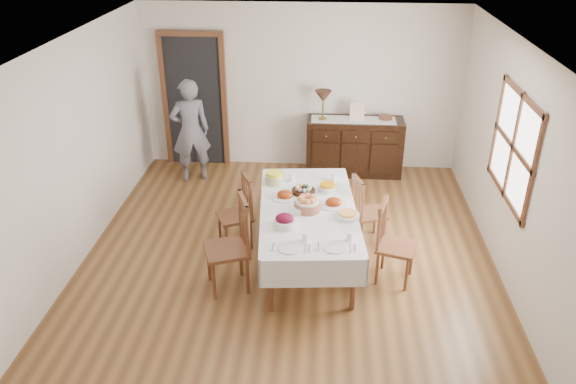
# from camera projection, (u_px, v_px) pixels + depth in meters

# --- Properties ---
(ground) EXTENTS (6.00, 6.00, 0.00)m
(ground) POSITION_uv_depth(u_px,v_px,m) (287.00, 266.00, 6.75)
(ground) COLOR brown
(room_shell) EXTENTS (5.02, 6.02, 2.65)m
(room_shell) POSITION_uv_depth(u_px,v_px,m) (277.00, 125.00, 6.38)
(room_shell) COLOR white
(room_shell) RESTS_ON ground
(dining_table) EXTENTS (1.29, 2.26, 0.74)m
(dining_table) POSITION_uv_depth(u_px,v_px,m) (308.00, 214.00, 6.54)
(dining_table) COLOR silver
(dining_table) RESTS_ON ground
(chair_left_near) EXTENTS (0.59, 0.59, 1.11)m
(chair_left_near) POSITION_uv_depth(u_px,v_px,m) (232.00, 244.00, 6.15)
(chair_left_near) COLOR brown
(chair_left_near) RESTS_ON ground
(chair_left_far) EXTENTS (0.52, 0.52, 0.94)m
(chair_left_far) POSITION_uv_depth(u_px,v_px,m) (238.00, 212.00, 6.96)
(chair_left_far) COLOR brown
(chair_left_far) RESTS_ON ground
(chair_right_near) EXTENTS (0.51, 0.51, 0.99)m
(chair_right_near) POSITION_uv_depth(u_px,v_px,m) (392.00, 242.00, 6.31)
(chair_right_near) COLOR brown
(chair_right_near) RESTS_ON ground
(chair_right_far) EXTENTS (0.48, 0.48, 0.92)m
(chair_right_far) POSITION_uv_depth(u_px,v_px,m) (366.00, 210.00, 7.02)
(chair_right_far) COLOR brown
(chair_right_far) RESTS_ON ground
(sideboard) EXTENTS (1.50, 0.55, 0.90)m
(sideboard) POSITION_uv_depth(u_px,v_px,m) (354.00, 146.00, 8.90)
(sideboard) COLOR black
(sideboard) RESTS_ON ground
(person) EXTENTS (0.63, 0.52, 1.72)m
(person) POSITION_uv_depth(u_px,v_px,m) (190.00, 128.00, 8.49)
(person) COLOR slate
(person) RESTS_ON ground
(bread_basket) EXTENTS (0.31, 0.31, 0.18)m
(bread_basket) POSITION_uv_depth(u_px,v_px,m) (307.00, 204.00, 6.42)
(bread_basket) COLOR brown
(bread_basket) RESTS_ON dining_table
(egg_basket) EXTENTS (0.28, 0.28, 0.11)m
(egg_basket) POSITION_uv_depth(u_px,v_px,m) (303.00, 191.00, 6.80)
(egg_basket) COLOR black
(egg_basket) RESTS_ON dining_table
(ham_platter_a) EXTENTS (0.32, 0.32, 0.11)m
(ham_platter_a) POSITION_uv_depth(u_px,v_px,m) (285.00, 195.00, 6.71)
(ham_platter_a) COLOR silver
(ham_platter_a) RESTS_ON dining_table
(ham_platter_b) EXTENTS (0.33, 0.33, 0.11)m
(ham_platter_b) POSITION_uv_depth(u_px,v_px,m) (334.00, 203.00, 6.55)
(ham_platter_b) COLOR silver
(ham_platter_b) RESTS_ON dining_table
(beet_bowl) EXTENTS (0.25, 0.25, 0.15)m
(beet_bowl) POSITION_uv_depth(u_px,v_px,m) (285.00, 221.00, 6.10)
(beet_bowl) COLOR silver
(beet_bowl) RESTS_ON dining_table
(carrot_bowl) EXTENTS (0.21, 0.21, 0.10)m
(carrot_bowl) POSITION_uv_depth(u_px,v_px,m) (327.00, 187.00, 6.86)
(carrot_bowl) COLOR silver
(carrot_bowl) RESTS_ON dining_table
(pineapple_bowl) EXTENTS (0.23, 0.23, 0.15)m
(pineapple_bowl) POSITION_uv_depth(u_px,v_px,m) (274.00, 178.00, 7.04)
(pineapple_bowl) COLOR #C3B889
(pineapple_bowl) RESTS_ON dining_table
(casserole_dish) EXTENTS (0.27, 0.27, 0.07)m
(casserole_dish) POSITION_uv_depth(u_px,v_px,m) (348.00, 215.00, 6.28)
(casserole_dish) COLOR silver
(casserole_dish) RESTS_ON dining_table
(butter_dish) EXTENTS (0.15, 0.10, 0.07)m
(butter_dish) POSITION_uv_depth(u_px,v_px,m) (297.00, 211.00, 6.36)
(butter_dish) COLOR silver
(butter_dish) RESTS_ON dining_table
(setting_left) EXTENTS (0.43, 0.31, 0.10)m
(setting_left) POSITION_uv_depth(u_px,v_px,m) (295.00, 244.00, 5.77)
(setting_left) COLOR silver
(setting_left) RESTS_ON dining_table
(setting_right) EXTENTS (0.43, 0.31, 0.10)m
(setting_right) POSITION_uv_depth(u_px,v_px,m) (340.00, 243.00, 5.78)
(setting_right) COLOR silver
(setting_right) RESTS_ON dining_table
(glass_far_a) EXTENTS (0.07, 0.07, 0.11)m
(glass_far_a) POSITION_uv_depth(u_px,v_px,m) (292.00, 177.00, 7.10)
(glass_far_a) COLOR white
(glass_far_a) RESTS_ON dining_table
(glass_far_b) EXTENTS (0.07, 0.07, 0.09)m
(glass_far_b) POSITION_uv_depth(u_px,v_px,m) (334.00, 177.00, 7.13)
(glass_far_b) COLOR white
(glass_far_b) RESTS_ON dining_table
(runner) EXTENTS (1.30, 0.35, 0.01)m
(runner) POSITION_uv_depth(u_px,v_px,m) (353.00, 120.00, 8.67)
(runner) COLOR silver
(runner) RESTS_ON sideboard
(table_lamp) EXTENTS (0.26, 0.26, 0.46)m
(table_lamp) POSITION_uv_depth(u_px,v_px,m) (323.00, 97.00, 8.54)
(table_lamp) COLOR brown
(table_lamp) RESTS_ON sideboard
(picture_frame) EXTENTS (0.22, 0.08, 0.28)m
(picture_frame) POSITION_uv_depth(u_px,v_px,m) (357.00, 112.00, 8.60)
(picture_frame) COLOR beige
(picture_frame) RESTS_ON sideboard
(deco_bowl) EXTENTS (0.20, 0.20, 0.06)m
(deco_bowl) POSITION_uv_depth(u_px,v_px,m) (385.00, 118.00, 8.69)
(deco_bowl) COLOR brown
(deco_bowl) RESTS_ON sideboard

